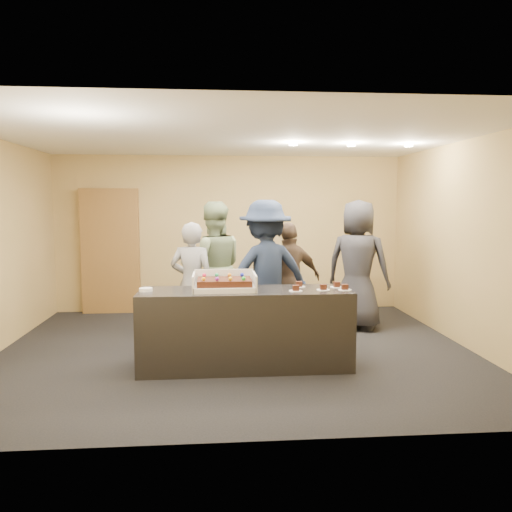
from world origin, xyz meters
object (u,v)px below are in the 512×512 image
(storage_cabinet, at_px, (110,251))
(person_server_grey, at_px, (192,284))
(person_dark_suit, at_px, (358,265))
(sheet_cake, at_px, (224,282))
(plate_stack, at_px, (146,290))
(serving_counter, at_px, (245,329))
(person_sage_man, at_px, (213,268))
(person_brown_extra, at_px, (290,279))
(cake_box, at_px, (224,286))
(person_navy_man, at_px, (265,273))

(storage_cabinet, bearing_deg, person_server_grey, -54.68)
(person_server_grey, relative_size, person_dark_suit, 0.85)
(sheet_cake, xyz_separation_m, person_dark_suit, (2.02, 1.66, -0.03))
(plate_stack, height_order, person_server_grey, person_server_grey)
(plate_stack, distance_m, person_dark_suit, 3.34)
(plate_stack, distance_m, person_server_grey, 1.11)
(serving_counter, distance_m, person_dark_suit, 2.49)
(person_sage_man, bearing_deg, plate_stack, 59.09)
(sheet_cake, xyz_separation_m, person_sage_man, (-0.13, 1.57, -0.05))
(person_brown_extra, xyz_separation_m, person_dark_suit, (1.07, 0.30, 0.16))
(sheet_cake, xyz_separation_m, person_brown_extra, (0.95, 1.36, -0.19))
(person_brown_extra, distance_m, person_dark_suit, 1.13)
(person_sage_man, bearing_deg, serving_counter, 97.63)
(cake_box, height_order, person_brown_extra, person_brown_extra)
(person_navy_man, xyz_separation_m, person_dark_suit, (1.46, 0.75, 0.00))
(storage_cabinet, bearing_deg, cake_box, -58.41)
(sheet_cake, bearing_deg, person_brown_extra, 55.04)
(person_brown_extra, height_order, person_dark_suit, person_dark_suit)
(person_server_grey, height_order, person_navy_man, person_navy_man)
(person_dark_suit, bearing_deg, person_server_grey, 46.88)
(person_server_grey, xyz_separation_m, person_navy_man, (0.97, -0.09, 0.14))
(person_brown_extra, relative_size, person_dark_suit, 0.83)
(cake_box, bearing_deg, person_brown_extra, 54.52)
(cake_box, relative_size, person_navy_man, 0.37)
(person_brown_extra, bearing_deg, cake_box, 37.50)
(serving_counter, bearing_deg, plate_stack, 179.69)
(person_server_grey, bearing_deg, person_dark_suit, -150.57)
(serving_counter, relative_size, plate_stack, 16.21)
(cake_box, relative_size, person_server_grey, 0.43)
(sheet_cake, bearing_deg, plate_stack, 179.76)
(cake_box, bearing_deg, person_navy_man, 57.64)
(storage_cabinet, bearing_deg, person_sage_man, -40.94)
(person_navy_man, bearing_deg, sheet_cake, 44.12)
(cake_box, height_order, person_server_grey, person_server_grey)
(serving_counter, distance_m, cake_box, 0.55)
(serving_counter, xyz_separation_m, sheet_cake, (-0.24, 0.00, 0.55))
(plate_stack, distance_m, person_brown_extra, 2.28)
(person_navy_man, bearing_deg, person_server_grey, -19.84)
(cake_box, bearing_deg, serving_counter, -6.36)
(serving_counter, relative_size, sheet_cake, 3.97)
(sheet_cake, distance_m, person_sage_man, 1.58)
(serving_counter, bearing_deg, storage_cabinet, 124.32)
(person_navy_man, height_order, person_dark_suit, person_dark_suit)
(person_server_grey, bearing_deg, cake_box, 126.89)
(person_sage_man, xyz_separation_m, person_navy_man, (0.69, -0.66, 0.01))
(plate_stack, relative_size, person_server_grey, 0.09)
(person_server_grey, bearing_deg, storage_cabinet, -40.34)
(serving_counter, relative_size, person_dark_suit, 1.24)
(person_sage_man, distance_m, person_brown_extra, 1.11)
(cake_box, height_order, sheet_cake, cake_box)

